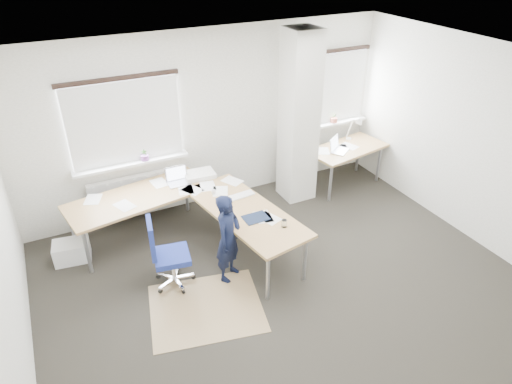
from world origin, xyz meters
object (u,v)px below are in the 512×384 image
task_chair (170,267)px  person (228,238)px  desk_side (347,150)px  desk_main (194,204)px

task_chair → person: person is taller
desk_side → task_chair: bearing=-171.8°
desk_main → desk_side: (2.97, 0.51, -0.01)m
person → desk_side: bearing=-13.7°
desk_main → person: bearing=-90.0°
desk_side → task_chair: desk_side is taller
desk_side → desk_main: bearing=179.7°
desk_side → person: (-2.82, -1.37, -0.07)m
task_chair → desk_main: bearing=58.3°
desk_side → task_chair: 3.76m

